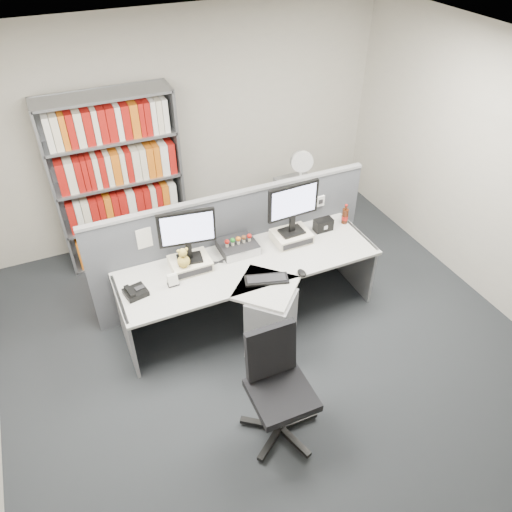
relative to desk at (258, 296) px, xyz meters
name	(u,v)px	position (x,y,z in m)	size (l,w,h in m)	color
ground	(284,370)	(0.00, -0.60, -0.46)	(5.50, 5.50, 0.00)	#292C30
room_shell	(292,212)	(0.00, -0.60, 1.33)	(5.04, 5.54, 2.72)	beige
partition	(233,244)	(0.00, 0.65, 0.19)	(3.00, 0.08, 1.27)	#4E5158
desk	(258,296)	(0.00, 0.00, 0.00)	(2.60, 1.20, 0.72)	#B9B8B3
monitor_riser_left	(190,264)	(-0.55, 0.38, 0.31)	(0.38, 0.31, 0.10)	beige
monitor_riser_right	(292,236)	(0.55, 0.38, 0.31)	(0.38, 0.31, 0.10)	beige
monitor_left	(187,232)	(-0.55, 0.38, 0.69)	(0.53, 0.20, 0.54)	black
monitor_right	(293,205)	(0.55, 0.38, 0.70)	(0.55, 0.19, 0.56)	black
desktop_pc	(238,247)	(-0.03, 0.45, 0.31)	(0.37, 0.33, 0.10)	black
figurines	(238,240)	(-0.03, 0.43, 0.41)	(0.29, 0.05, 0.09)	beige
keyboard	(266,279)	(0.04, -0.09, 0.28)	(0.44, 0.27, 0.03)	black
mouse	(302,273)	(0.38, -0.16, 0.29)	(0.07, 0.12, 0.04)	black
desk_phone	(135,292)	(-1.13, 0.21, 0.30)	(0.23, 0.21, 0.08)	black
desk_calendar	(173,281)	(-0.78, 0.20, 0.32)	(0.10, 0.08, 0.12)	black
plush_toy	(183,259)	(-0.63, 0.30, 0.45)	(0.12, 0.12, 0.21)	gold
speaker	(323,225)	(0.95, 0.41, 0.33)	(0.20, 0.11, 0.13)	black
cola_bottle	(345,216)	(1.23, 0.44, 0.35)	(0.07, 0.07, 0.23)	#3F190A
shelving_unit	(119,183)	(-0.90, 1.85, 0.52)	(1.41, 0.40, 2.00)	gray
filing_cabinet	(299,209)	(1.20, 1.40, -0.11)	(0.45, 0.61, 0.70)	gray
desk_fan	(301,164)	(1.20, 1.40, 0.53)	(0.27, 0.16, 0.45)	white
office_chair	(277,383)	(-0.32, -1.08, 0.09)	(0.64, 0.67, 1.01)	silver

